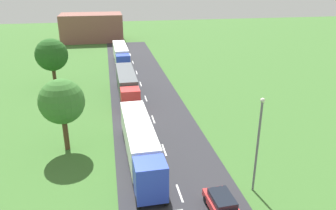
# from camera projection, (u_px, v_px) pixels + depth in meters

# --- Properties ---
(truck_second) EXTENTS (2.82, 14.21, 3.59)m
(truck_second) POSITION_uv_depth(u_px,v_px,m) (140.00, 142.00, 30.53)
(truck_second) COLOR blue
(truck_second) RESTS_ON road
(truck_third) EXTENTS (2.58, 13.53, 3.51)m
(truck_third) POSITION_uv_depth(u_px,v_px,m) (127.00, 83.00, 47.50)
(truck_third) COLOR red
(truck_third) RESTS_ON road
(truck_fourth) EXTENTS (2.70, 14.04, 3.71)m
(truck_fourth) POSITION_uv_depth(u_px,v_px,m) (121.00, 54.00, 64.72)
(truck_fourth) COLOR blue
(truck_fourth) RESTS_ON road
(car_third) EXTENTS (2.01, 4.30, 1.45)m
(car_third) POSITION_uv_depth(u_px,v_px,m) (223.00, 205.00, 24.22)
(car_third) COLOR red
(car_third) RESTS_ON road
(lamppost_second) EXTENTS (0.36, 0.36, 8.16)m
(lamppost_second) POSITION_uv_depth(u_px,v_px,m) (258.00, 141.00, 25.61)
(lamppost_second) COLOR slate
(lamppost_second) RESTS_ON ground
(tree_oak) EXTENTS (4.46, 4.46, 7.45)m
(tree_oak) POSITION_uv_depth(u_px,v_px,m) (62.00, 102.00, 31.91)
(tree_oak) COLOR #513823
(tree_oak) RESTS_ON ground
(tree_maple) EXTENTS (5.02, 5.02, 7.71)m
(tree_maple) POSITION_uv_depth(u_px,v_px,m) (52.00, 55.00, 50.96)
(tree_maple) COLOR #513823
(tree_maple) RESTS_ON ground
(distant_building) EXTENTS (16.27, 10.22, 7.22)m
(distant_building) POSITION_uv_depth(u_px,v_px,m) (92.00, 27.00, 89.23)
(distant_building) COLOR brown
(distant_building) RESTS_ON ground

